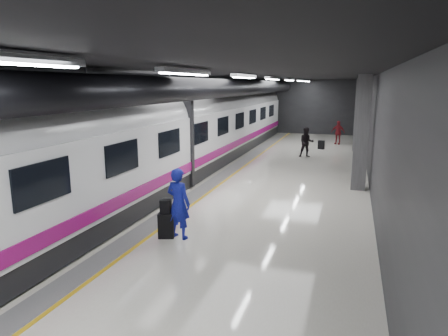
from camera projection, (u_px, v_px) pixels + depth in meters
The scene contains 9 objects.
ground at pixel (235, 192), 15.54m from camera, with size 40.00×40.00×0.00m, color silver.
platform_hall at pixel (235, 99), 15.78m from camera, with size 10.02×40.02×4.51m.
train at pixel (158, 136), 16.08m from camera, with size 3.05×38.00×4.05m.
traveler_main at pixel (178, 203), 10.74m from camera, with size 0.71×0.47×1.95m, color #1C24D4.
suitcase_main at pixel (166, 226), 10.87m from camera, with size 0.42×0.27×0.69m, color black.
shoulder_bag at pixel (165, 207), 10.75m from camera, with size 0.28×0.15×0.38m, color black.
traveler_far_a at pixel (307, 142), 22.86m from camera, with size 0.84×0.65×1.72m, color black.
traveler_far_b at pixel (338, 133), 27.90m from camera, with size 0.96×0.40×1.64m, color maroon.
suitcase_far at pixel (321, 145), 25.83m from camera, with size 0.38×0.25×0.56m, color black.
Camera 1 is at (4.19, -14.42, 4.12)m, focal length 32.00 mm.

